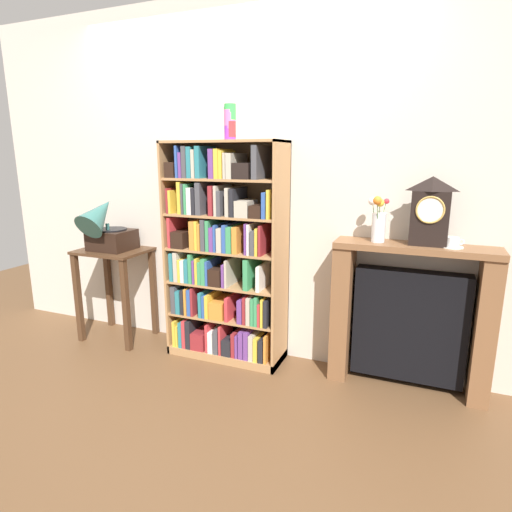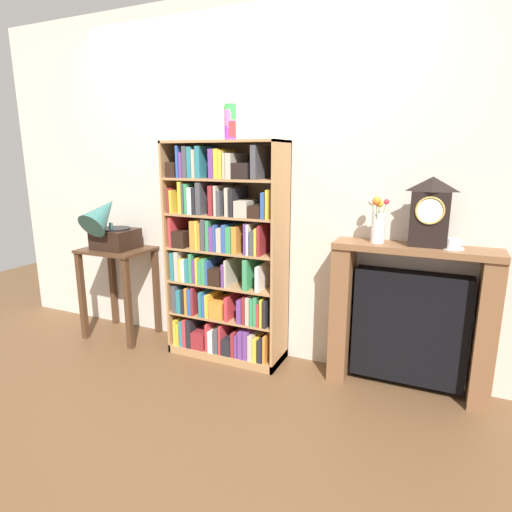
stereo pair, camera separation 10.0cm
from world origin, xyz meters
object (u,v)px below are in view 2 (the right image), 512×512
(gramophone, at_px, (109,226))
(teacup_with_saucer, at_px, (452,244))
(side_table_left, at_px, (118,273))
(flower_vase, at_px, (378,221))
(bookshelf, at_px, (223,262))
(fireplace_mantel, at_px, (409,320))
(mantel_clock, at_px, (430,212))
(cup_stack, at_px, (230,122))

(gramophone, xyz_separation_m, teacup_with_saucer, (2.49, 0.15, 0.04))
(side_table_left, height_order, flower_vase, flower_vase)
(bookshelf, relative_size, side_table_left, 2.11)
(fireplace_mantel, bearing_deg, teacup_with_saucer, -5.73)
(gramophone, bearing_deg, side_table_left, 90.00)
(gramophone, distance_m, mantel_clock, 2.37)
(bookshelf, xyz_separation_m, fireplace_mantel, (1.32, 0.07, -0.26))
(gramophone, bearing_deg, flower_vase, 3.87)
(bookshelf, relative_size, teacup_with_saucer, 11.69)
(cup_stack, height_order, mantel_clock, cup_stack)
(flower_vase, bearing_deg, mantel_clock, 0.83)
(gramophone, bearing_deg, cup_stack, 3.63)
(side_table_left, distance_m, teacup_with_saucer, 2.53)
(bookshelf, bearing_deg, fireplace_mantel, 2.84)
(fireplace_mantel, relative_size, teacup_with_saucer, 7.19)
(bookshelf, height_order, gramophone, bookshelf)
(flower_vase, distance_m, teacup_with_saucer, 0.45)
(mantel_clock, bearing_deg, flower_vase, -179.17)
(gramophone, xyz_separation_m, fireplace_mantel, (2.29, 0.17, -0.48))
(teacup_with_saucer, bearing_deg, bookshelf, -178.29)
(fireplace_mantel, bearing_deg, mantel_clock, -19.74)
(mantel_clock, bearing_deg, side_table_left, -178.05)
(mantel_clock, distance_m, flower_vase, 0.31)
(bookshelf, bearing_deg, gramophone, -174.07)
(fireplace_mantel, bearing_deg, bookshelf, -177.16)
(side_table_left, xyz_separation_m, teacup_with_saucer, (2.49, 0.08, 0.44))
(cup_stack, relative_size, flower_vase, 0.78)
(cup_stack, bearing_deg, gramophone, -176.37)
(mantel_clock, relative_size, teacup_with_saucer, 3.05)
(fireplace_mantel, bearing_deg, side_table_left, -177.42)
(bookshelf, bearing_deg, mantel_clock, 1.77)
(flower_vase, bearing_deg, teacup_with_saucer, 0.92)
(cup_stack, height_order, flower_vase, cup_stack)
(gramophone, distance_m, flower_vase, 2.07)
(cup_stack, xyz_separation_m, side_table_left, (-1.07, -0.00, -1.17))
(flower_vase, bearing_deg, gramophone, -176.13)
(fireplace_mantel, bearing_deg, flower_vase, -173.36)
(cup_stack, relative_size, side_table_left, 0.30)
(side_table_left, bearing_deg, teacup_with_saucer, 1.90)
(side_table_left, height_order, mantel_clock, mantel_clock)
(cup_stack, bearing_deg, bookshelf, 159.97)
(mantel_clock, bearing_deg, gramophone, -176.51)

